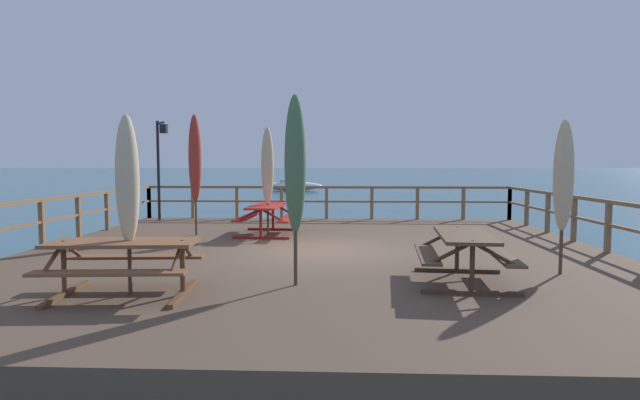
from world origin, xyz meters
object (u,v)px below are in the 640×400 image
Objects in this scene: picnic_table_back_left at (123,256)px; sailboat_distant at (292,185)px; patio_umbrella_tall_back_left at (268,166)px; patio_umbrella_tall_mid_right at (195,159)px; lamp_post_hooked at (160,155)px; patio_umbrella_short_back at (127,181)px; patio_umbrella_tall_front at (295,165)px; patio_umbrella_short_front at (563,176)px; picnic_table_front_right at (464,247)px; picnic_table_back_right at (267,213)px.

sailboat_distant is (-1.94, 43.29, -0.91)m from picnic_table_back_left.
patio_umbrella_tall_back_left is 0.90× the size of patio_umbrella_tall_mid_right.
lamp_post_hooked is (-2.77, 9.08, 1.55)m from picnic_table_back_left.
patio_umbrella_tall_front reaches higher than patio_umbrella_short_back.
patio_umbrella_tall_back_left is at bearing -37.55° from lamp_post_hooked.
patio_umbrella_short_back is 0.82× the size of patio_umbrella_tall_mid_right.
lamp_post_hooked is 0.41× the size of sailboat_distant.
patio_umbrella_short_back is at bearing 53.56° from picnic_table_back_left.
picnic_table_back_left is at bearing -126.44° from patio_umbrella_short_back.
patio_umbrella_tall_front is (2.33, 0.70, 1.25)m from picnic_table_back_left.
lamp_post_hooked is at bearing -91.39° from sailboat_distant.
picnic_table_back_left is 0.68× the size of patio_umbrella_tall_mid_right.
patio_umbrella_short_front is 1.02× the size of patio_umbrella_short_back.
picnic_table_front_right is 7.59m from patio_umbrella_tall_mid_right.
patio_umbrella_short_back reaches higher than picnic_table_front_right.
patio_umbrella_tall_front is (3.04, -5.19, -0.14)m from patio_umbrella_tall_mid_right.
patio_umbrella_short_back is (-1.06, -6.01, -0.16)m from patio_umbrella_tall_back_left.
patio_umbrella_tall_back_left is 0.36× the size of sailboat_distant.
picnic_table_back_right is 0.81× the size of patio_umbrella_short_back.
patio_umbrella_short_front is at bearing 12.30° from patio_umbrella_tall_front.
lamp_post_hooked reaches higher than picnic_table_back_right.
lamp_post_hooked is at bearing 142.45° from patio_umbrella_tall_back_left.
patio_umbrella_short_front is at bearing 20.95° from picnic_table_front_right.
patio_umbrella_short_front is 7.10m from patio_umbrella_tall_back_left.
patio_umbrella_tall_front reaches higher than picnic_table_front_right.
patio_umbrella_tall_mid_right is at bearing 120.35° from patio_umbrella_tall_front.
lamp_post_hooked is at bearing 121.33° from patio_umbrella_tall_front.
patio_umbrella_short_front is (5.55, -4.42, 1.06)m from picnic_table_back_right.
patio_umbrella_tall_front is at bearing -84.28° from sailboat_distant.
lamp_post_hooked is (-3.89, 2.99, 0.35)m from patio_umbrella_tall_back_left.
patio_umbrella_short_front is 0.92× the size of patio_umbrella_tall_back_left.
picnic_table_front_right is 5.04m from patio_umbrella_short_back.
patio_umbrella_short_front is (6.65, 1.64, 1.06)m from picnic_table_back_left.
patio_umbrella_tall_back_left is 0.97× the size of patio_umbrella_tall_front.
patio_umbrella_tall_back_left is at bearing 79.60° from picnic_table_back_left.
picnic_table_front_right is 0.94× the size of picnic_table_back_left.
patio_umbrella_tall_back_left is 0.86× the size of lamp_post_hooked.
picnic_table_back_left is 0.27× the size of sailboat_distant.
patio_umbrella_short_back is at bearing -100.00° from patio_umbrella_tall_back_left.
picnic_table_back_right is at bearing -120.58° from patio_umbrella_tall_back_left.
patio_umbrella_short_back is at bearing -87.36° from sailboat_distant.
patio_umbrella_tall_front is 0.89× the size of lamp_post_hooked.
lamp_post_hooked reaches higher than patio_umbrella_short_back.
lamp_post_hooked is (-9.43, 7.44, 0.49)m from patio_umbrella_short_front.
lamp_post_hooked is at bearing 133.43° from picnic_table_front_right.
picnic_table_back_left is (-1.10, -6.06, 0.00)m from picnic_table_back_right.
patio_umbrella_short_front is 0.83× the size of patio_umbrella_tall_mid_right.
picnic_table_front_right is at bearing -53.51° from patio_umbrella_tall_back_left.
patio_umbrella_tall_mid_right is 0.40× the size of sailboat_distant.
patio_umbrella_tall_mid_right is at bearing 138.77° from picnic_table_front_right.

